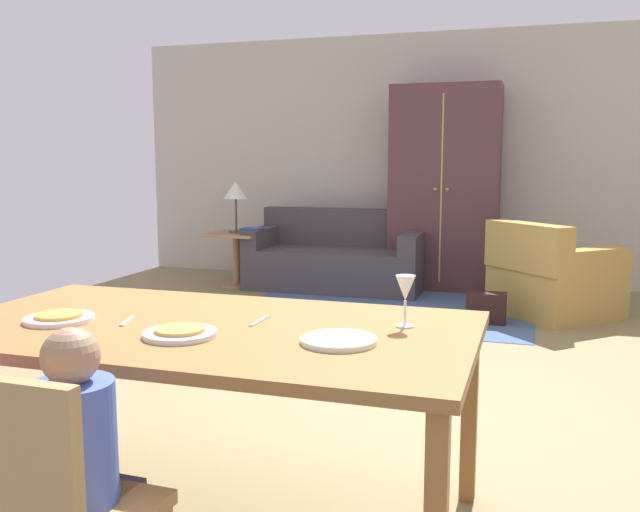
{
  "coord_description": "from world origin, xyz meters",
  "views": [
    {
      "loc": [
        1.03,
        -3.43,
        1.35
      ],
      "look_at": [
        -0.04,
        -0.05,
        0.85
      ],
      "focal_mm": 38.57,
      "sensor_mm": 36.0,
      "label": 1
    }
  ],
  "objects_px": {
    "armchair": "(551,279)",
    "side_table": "(237,252)",
    "table_lamp": "(236,192)",
    "book_upper": "(252,229)",
    "plate_near_man": "(59,319)",
    "dining_table": "(205,341)",
    "person_child": "(86,503)",
    "wine_glass": "(405,290)",
    "plate_near_woman": "(339,340)",
    "couch": "(338,259)",
    "plate_near_child": "(180,334)",
    "book_lower": "(250,232)",
    "armoire": "(445,188)",
    "handbag": "(486,308)"
  },
  "relations": [
    {
      "from": "armchair",
      "to": "couch",
      "type": "bearing_deg",
      "value": 161.89
    },
    {
      "from": "dining_table",
      "to": "book_upper",
      "type": "distance_m",
      "value": 4.74
    },
    {
      "from": "person_child",
      "to": "side_table",
      "type": "xyz_separation_m",
      "value": [
        -1.9,
        5.15,
        -0.06
      ]
    },
    {
      "from": "armchair",
      "to": "handbag",
      "type": "relative_size",
      "value": 3.78
    },
    {
      "from": "plate_near_woman",
      "to": "side_table",
      "type": "bearing_deg",
      "value": 118.15
    },
    {
      "from": "plate_near_man",
      "to": "table_lamp",
      "type": "relative_size",
      "value": 0.46
    },
    {
      "from": "side_table",
      "to": "book_lower",
      "type": "xyz_separation_m",
      "value": [
        0.17,
        -0.03,
        0.22
      ]
    },
    {
      "from": "couch",
      "to": "book_upper",
      "type": "relative_size",
      "value": 8.23
    },
    {
      "from": "plate_near_child",
      "to": "table_lamp",
      "type": "height_order",
      "value": "table_lamp"
    },
    {
      "from": "plate_near_child",
      "to": "book_lower",
      "type": "height_order",
      "value": "plate_near_child"
    },
    {
      "from": "dining_table",
      "to": "handbag",
      "type": "xyz_separation_m",
      "value": [
        0.76,
        3.54,
        -0.57
      ]
    },
    {
      "from": "armchair",
      "to": "wine_glass",
      "type": "bearing_deg",
      "value": -98.59
    },
    {
      "from": "person_child",
      "to": "table_lamp",
      "type": "height_order",
      "value": "table_lamp"
    },
    {
      "from": "plate_near_woman",
      "to": "couch",
      "type": "bearing_deg",
      "value": 106.13
    },
    {
      "from": "person_child",
      "to": "armchair",
      "type": "relative_size",
      "value": 0.76
    },
    {
      "from": "plate_near_woman",
      "to": "plate_near_man",
      "type": "bearing_deg",
      "value": -178.92
    },
    {
      "from": "dining_table",
      "to": "armchair",
      "type": "bearing_deg",
      "value": 72.33
    },
    {
      "from": "couch",
      "to": "armoire",
      "type": "distance_m",
      "value": 1.35
    },
    {
      "from": "dining_table",
      "to": "armoire",
      "type": "bearing_deg",
      "value": 87.67
    },
    {
      "from": "table_lamp",
      "to": "book_upper",
      "type": "bearing_deg",
      "value": -4.87
    },
    {
      "from": "wine_glass",
      "to": "armchair",
      "type": "bearing_deg",
      "value": 81.41
    },
    {
      "from": "couch",
      "to": "book_lower",
      "type": "bearing_deg",
      "value": -161.64
    },
    {
      "from": "book_upper",
      "to": "person_child",
      "type": "bearing_deg",
      "value": -71.6
    },
    {
      "from": "table_lamp",
      "to": "dining_table",
      "type": "bearing_deg",
      "value": -66.87
    },
    {
      "from": "armchair",
      "to": "book_upper",
      "type": "xyz_separation_m",
      "value": [
        -2.98,
        0.42,
        0.3
      ]
    },
    {
      "from": "table_lamp",
      "to": "handbag",
      "type": "relative_size",
      "value": 1.69
    },
    {
      "from": "couch",
      "to": "book_lower",
      "type": "height_order",
      "value": "couch"
    },
    {
      "from": "person_child",
      "to": "side_table",
      "type": "bearing_deg",
      "value": 110.2
    },
    {
      "from": "armchair",
      "to": "book_upper",
      "type": "relative_size",
      "value": 5.5
    },
    {
      "from": "side_table",
      "to": "plate_near_man",
      "type": "bearing_deg",
      "value": -73.35
    },
    {
      "from": "armoire",
      "to": "table_lamp",
      "type": "xyz_separation_m",
      "value": [
        -2.1,
        -0.62,
        -0.04
      ]
    },
    {
      "from": "couch",
      "to": "armchair",
      "type": "distance_m",
      "value": 2.24
    },
    {
      "from": "side_table",
      "to": "wine_glass",
      "type": "bearing_deg",
      "value": -58.66
    },
    {
      "from": "wine_glass",
      "to": "table_lamp",
      "type": "relative_size",
      "value": 0.34
    },
    {
      "from": "dining_table",
      "to": "armoire",
      "type": "height_order",
      "value": "armoire"
    },
    {
      "from": "armchair",
      "to": "side_table",
      "type": "xyz_separation_m",
      "value": [
        -3.17,
        0.44,
        0.06
      ]
    },
    {
      "from": "couch",
      "to": "side_table",
      "type": "distance_m",
      "value": 1.08
    },
    {
      "from": "person_child",
      "to": "armchair",
      "type": "distance_m",
      "value": 4.89
    },
    {
      "from": "person_child",
      "to": "armchair",
      "type": "xyz_separation_m",
      "value": [
        1.27,
        4.72,
        -0.11
      ]
    },
    {
      "from": "plate_near_woman",
      "to": "armoire",
      "type": "distance_m",
      "value": 5.17
    },
    {
      "from": "wine_glass",
      "to": "table_lamp",
      "type": "bearing_deg",
      "value": 121.34
    },
    {
      "from": "dining_table",
      "to": "person_child",
      "type": "distance_m",
      "value": 0.76
    },
    {
      "from": "plate_near_woman",
      "to": "book_upper",
      "type": "relative_size",
      "value": 1.14
    },
    {
      "from": "dining_table",
      "to": "book_upper",
      "type": "bearing_deg",
      "value": 111.13
    },
    {
      "from": "handbag",
      "to": "plate_near_man",
      "type": "bearing_deg",
      "value": -109.51
    },
    {
      "from": "plate_near_woman",
      "to": "armoire",
      "type": "bearing_deg",
      "value": 93.63
    },
    {
      "from": "book_lower",
      "to": "person_child",
      "type": "bearing_deg",
      "value": -71.35
    },
    {
      "from": "plate_near_child",
      "to": "plate_near_woman",
      "type": "distance_m",
      "value": 0.54
    },
    {
      "from": "dining_table",
      "to": "book_lower",
      "type": "relative_size",
      "value": 8.8
    },
    {
      "from": "table_lamp",
      "to": "side_table",
      "type": "bearing_deg",
      "value": -63.43
    }
  ]
}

